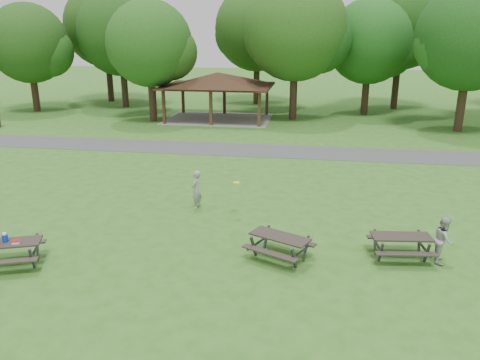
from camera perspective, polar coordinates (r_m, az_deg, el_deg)
name	(u,v)px	position (r m, az deg, el deg)	size (l,w,h in m)	color
ground	(190,254)	(15.36, -6.13, -8.95)	(160.00, 160.00, 0.00)	#31691E
asphalt_path	(250,150)	(28.32, 1.20, 3.67)	(120.00, 3.20, 0.02)	#444446
pavilion	(218,81)	(38.21, -2.72, 11.94)	(8.60, 7.01, 3.76)	#391E14
tree_row_b	(30,46)	(45.95, -24.22, 14.69)	(7.14, 6.80, 9.28)	black
tree_row_c	(122,35)	(45.79, -14.21, 16.75)	(8.19, 7.80, 10.67)	black
tree_row_d	(151,46)	(37.95, -10.83, 15.72)	(6.93, 6.60, 9.27)	#311D15
tree_row_e	(297,32)	(38.29, 6.93, 17.43)	(8.40, 8.00, 11.02)	#2F1E15
tree_row_f	(370,44)	(41.99, 15.60, 15.66)	(7.35, 7.00, 9.55)	black
tree_row_g	(472,40)	(36.74, 26.41, 15.09)	(7.77, 7.40, 10.25)	#2F1F15
tree_deep_a	(107,29)	(50.20, -15.95, 17.33)	(8.40, 8.00, 11.38)	black
tree_deep_b	(258,31)	(46.60, 2.22, 17.68)	(8.40, 8.00, 11.13)	#302315
tree_deep_c	(403,24)	(45.85, 19.23, 17.47)	(8.82, 8.40, 11.90)	#312016
picnic_table_near	(0,244)	(15.86, -27.19, -7.00)	(2.32, 2.10, 1.33)	#2C2420
picnic_table_middle	(280,241)	(14.77, 4.86, -7.46)	(2.33, 2.15, 0.81)	#2C2420
picnic_table_far	(401,241)	(15.60, 19.02, -7.06)	(1.99, 1.67, 0.79)	#29241E
frisbee_in_flight	(236,183)	(17.71, -0.44, -0.32)	(0.32, 0.32, 0.02)	yellow
frisbee_thrower	(196,190)	(18.87, -5.34, -1.16)	(0.58, 0.38, 1.58)	#99999B
frisbee_catcher	(444,240)	(15.79, 23.57, -6.69)	(0.72, 0.56, 1.48)	#A9A9AB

